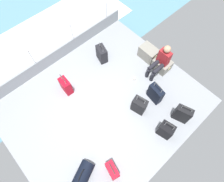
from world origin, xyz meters
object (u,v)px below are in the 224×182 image
Objects in this scene: suitcase_3 at (112,170)px; suitcase_4 at (155,94)px; cargo_crate_1 at (162,65)px; suitcase_6 at (166,130)px; paper_cup at (134,79)px; cargo_crate_0 at (148,53)px; suitcase_1 at (139,105)px; passenger_seated at (161,61)px; suitcase_0 at (102,54)px; duffel_bag at (83,176)px; suitcase_2 at (66,86)px; suitcase_5 at (182,114)px.

suitcase_3 is 0.83× the size of suitcase_4.
cargo_crate_1 is 0.74× the size of suitcase_6.
cargo_crate_0 is at bearing 107.81° from paper_cup.
suitcase_4 is at bearing 83.85° from suitcase_1.
passenger_seated reaches higher than suitcase_0.
duffel_bag is (0.80, -3.56, -0.37)m from passenger_seated.
suitcase_2 is at bearing 167.94° from suitcase_3.
suitcase_3 is 6.14× the size of paper_cup.
suitcase_6 is (-0.01, -0.63, -0.04)m from suitcase_5.
suitcase_0 is 3.47m from duffel_bag.
duffel_bag is (0.31, -2.21, -0.10)m from suitcase_1.
cargo_crate_0 is 0.68m from passenger_seated.
cargo_crate_1 is 2.07m from suitcase_6.
suitcase_3 is at bearing -95.87° from suitcase_5.
cargo_crate_1 is 0.41m from passenger_seated.
suitcase_0 reaches higher than duffel_bag.
suitcase_5 is 0.63m from suitcase_6.
suitcase_6 is (1.41, -1.34, -0.28)m from passenger_seated.
cargo_crate_0 is 0.98m from paper_cup.
suitcase_5 is at bearing 84.13° from suitcase_3.
suitcase_1 is 1.00× the size of suitcase_4.
passenger_seated reaches higher than cargo_crate_0.
suitcase_5 is 7.28× the size of paper_cup.
passenger_seated is at bearing 111.70° from suitcase_3.
suitcase_0 is 2.93m from suitcase_5.
cargo_crate_0 is 1.86m from suitcase_1.
suitcase_0 is 2.02m from suitcase_1.
suitcase_2 is 2.95m from suitcase_6.
passenger_seated is (0.00, -0.18, 0.36)m from cargo_crate_1.
suitcase_2 is at bearing -149.09° from suitcase_1.
suitcase_0 is (-1.50, -0.95, -0.28)m from passenger_seated.
suitcase_2 is at bearing -122.11° from paper_cup.
suitcase_4 is (1.88, 1.67, 0.02)m from suitcase_2.
suitcase_3 reaches higher than duffel_bag.
suitcase_2 reaches higher than cargo_crate_0.
duffel_bag is 7.16× the size of paper_cup.
passenger_seated is at bearing -17.01° from cargo_crate_0.
suitcase_2 is at bearing -158.14° from suitcase_6.
suitcase_0 is 0.89× the size of duffel_bag.
paper_cup is at bearing 160.48° from suitcase_6.
suitcase_0 is at bearing -142.97° from cargo_crate_1.
cargo_crate_1 is at bearing 110.60° from suitcase_3.
cargo_crate_0 is at bearing 139.55° from suitcase_4.
passenger_seated is at bearing 125.17° from suitcase_4.
passenger_seated reaches higher than suitcase_1.
suitcase_6 is 1.79m from paper_cup.
cargo_crate_1 reaches higher than paper_cup.
suitcase_4 is (-0.64, 2.21, 0.02)m from suitcase_3.
cargo_crate_1 is 0.88× the size of suitcase_3.
suitcase_4 is at bearing 95.10° from duffel_bag.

